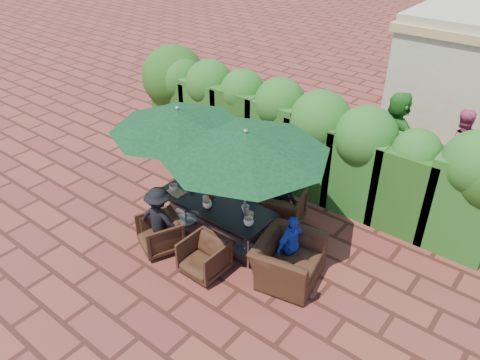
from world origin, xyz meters
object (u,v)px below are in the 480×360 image
Objects in this scene: dining_table at (215,206)px; chair_far_left at (214,184)px; umbrella_left at (178,119)px; chair_near_right at (204,256)px; umbrella_right at (246,143)px; chair_end_right at (288,254)px; chair_far_right at (282,207)px; chair_far_mid at (247,196)px; chair_near_left at (160,232)px.

chair_far_left is (-0.80, 0.86, -0.28)m from dining_table.
umbrella_left is 2.41m from chair_near_right.
umbrella_left is at bearing 103.90° from chair_far_left.
umbrella_right is (1.48, 0.03, 0.00)m from umbrella_left.
umbrella_left is 3.43× the size of chair_near_right.
chair_near_right is at bearing -102.08° from umbrella_right.
chair_end_right reaches higher than dining_table.
umbrella_left and umbrella_right have the same top height.
chair_far_left is 2.69m from chair_end_right.
chair_near_right is at bearing 139.10° from chair_far_left.
umbrella_right is at bearing 1.35° from umbrella_left.
chair_far_right is at bearing 53.17° from dining_table.
dining_table is 0.93× the size of umbrella_left.
chair_far_right is at bearing 26.53° from chair_end_right.
umbrella_right reaches higher than chair_far_mid.
chair_far_mid is (-0.68, 0.93, -1.80)m from umbrella_right.
umbrella_right is 2.51m from chair_far_left.
chair_near_right is (0.49, -1.81, -0.06)m from chair_far_mid.
dining_table is 0.96m from chair_far_mid.
chair_near_left is at bearing 98.18° from chair_end_right.
chair_far_left is 0.95× the size of chair_far_mid.
umbrella_left reaches higher than chair_far_left.
dining_table is 1.98× the size of chair_end_right.
umbrella_left is at bearing 147.36° from chair_near_right.
chair_near_right is (1.06, 0.03, -0.00)m from chair_near_left.
umbrella_right is 3.87× the size of chair_near_left.
umbrella_right is (0.71, -0.01, 1.54)m from dining_table.
chair_near_right is at bearing -59.84° from dining_table.
dining_table is at bearing 83.87° from chair_near_left.
chair_far_left is at bearing 150.19° from umbrella_right.
umbrella_right is 2.42× the size of chair_end_right.
umbrella_right is 1.98m from chair_end_right.
umbrella_right reaches higher than chair_far_right.
chair_far_left is at bearing -9.12° from chair_far_right.
umbrella_left is 3.39× the size of chair_near_left.
chair_far_mid is 1.98m from chair_end_right.
chair_far_mid is 1.88m from chair_near_right.
chair_far_mid is at bearing -6.35° from chair_far_right.
chair_end_right is (1.71, -0.12, -0.17)m from dining_table.
dining_table is at bearing 179.48° from umbrella_right.
chair_end_right is at bearing -3.86° from dining_table.
chair_far_mid is 1.93m from chair_near_left.
chair_far_right is (1.56, 1.10, -1.80)m from umbrella_left.
chair_far_right reaches higher than chair_near_left.
chair_far_mid is 1.16× the size of chair_near_right.
umbrella_right is 2.07m from chair_near_right.
dining_table is 1.11m from chair_near_left.
umbrella_left is 3.01m from chair_end_right.
chair_near_left is (-1.25, -0.92, -1.85)m from umbrella_right.
dining_table is 1.08m from chair_near_right.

